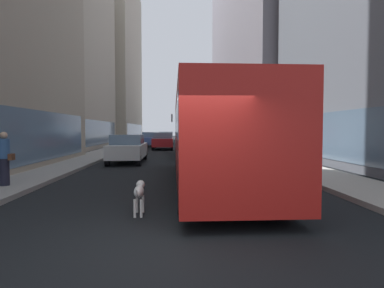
# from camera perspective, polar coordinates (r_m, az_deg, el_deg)

# --- Properties ---
(ground_plane) EXTENTS (120.00, 120.00, 0.00)m
(ground_plane) POSITION_cam_1_polar(r_m,az_deg,el_deg) (40.27, -3.05, -0.12)
(ground_plane) COLOR black
(sidewalk_left) EXTENTS (2.40, 110.00, 0.15)m
(sidewalk_left) POSITION_cam_1_polar(r_m,az_deg,el_deg) (40.64, -11.12, -0.03)
(sidewalk_left) COLOR gray
(sidewalk_left) RESTS_ON ground
(sidewalk_right) EXTENTS (2.40, 110.00, 0.15)m
(sidewalk_right) POSITION_cam_1_polar(r_m,az_deg,el_deg) (40.69, 5.00, 0.01)
(sidewalk_right) COLOR #ADA89E
(sidewalk_right) RESTS_ON ground
(building_left_mid) EXTENTS (8.57, 18.10, 19.89)m
(building_left_mid) POSITION_cam_1_polar(r_m,az_deg,el_deg) (35.42, -23.44, 15.49)
(building_left_mid) COLOR #B2A893
(building_left_mid) RESTS_ON ground
(building_left_far) EXTENTS (10.59, 22.09, 27.19)m
(building_left_far) POSITION_cam_1_polar(r_m,az_deg,el_deg) (56.98, -15.60, 14.34)
(building_left_far) COLOR #B2A893
(building_left_far) RESTS_ON ground
(building_right_mid) EXTENTS (10.25, 19.06, 19.87)m
(building_right_mid) POSITION_cam_1_polar(r_m,az_deg,el_deg) (37.25, 16.25, 14.93)
(building_right_mid) COLOR slate
(building_right_mid) RESTS_ON ground
(building_right_far) EXTENTS (8.64, 18.83, 40.71)m
(building_right_far) POSITION_cam_1_polar(r_m,az_deg,el_deg) (59.01, 9.28, 20.77)
(building_right_far) COLOR slate
(building_right_far) RESTS_ON ground
(transit_bus) EXTENTS (2.78, 11.53, 3.05)m
(transit_bus) POSITION_cam_1_polar(r_m,az_deg,el_deg) (11.33, 3.62, 1.93)
(transit_bus) COLOR red
(transit_bus) RESTS_ON ground
(car_silver_sedan) EXTENTS (1.94, 4.70, 1.62)m
(car_silver_sedan) POSITION_cam_1_polar(r_m,az_deg,el_deg) (41.76, -4.71, 1.11)
(car_silver_sedan) COLOR #B7BABF
(car_silver_sedan) RESTS_ON ground
(car_red_coupe) EXTENTS (1.92, 4.77, 1.62)m
(car_red_coupe) POSITION_cam_1_polar(r_m,az_deg,el_deg) (30.88, -5.21, 0.58)
(car_red_coupe) COLOR red
(car_red_coupe) RESTS_ON ground
(car_blue_hatchback) EXTENTS (1.74, 4.37, 1.62)m
(car_blue_hatchback) POSITION_cam_1_polar(r_m,az_deg,el_deg) (36.01, -7.49, 0.85)
(car_blue_hatchback) COLOR #4C6BB7
(car_blue_hatchback) RESTS_ON ground
(car_white_van) EXTENTS (1.84, 4.54, 1.62)m
(car_white_van) POSITION_cam_1_polar(r_m,az_deg,el_deg) (18.70, -11.39, -0.77)
(car_white_van) COLOR silver
(car_white_van) RESTS_ON ground
(car_black_suv) EXTENTS (1.72, 4.66, 1.62)m
(car_black_suv) POSITION_cam_1_polar(r_m,az_deg,el_deg) (36.95, 1.31, 0.92)
(car_black_suv) COLOR black
(car_black_suv) RESTS_ON ground
(box_truck) EXTENTS (2.30, 7.50, 3.05)m
(box_truck) POSITION_cam_1_polar(r_m,az_deg,el_deg) (23.50, 0.03, 2.01)
(box_truck) COLOR #A51919
(box_truck) RESTS_ON ground
(dalmatian_dog) EXTENTS (0.22, 0.96, 0.72)m
(dalmatian_dog) POSITION_cam_1_polar(r_m,az_deg,el_deg) (7.33, -9.44, -8.42)
(dalmatian_dog) COLOR white
(dalmatian_dog) RESTS_ON ground
(pedestrian_with_handbag) EXTENTS (0.45, 0.34, 1.69)m
(pedestrian_with_handbag) POSITION_cam_1_polar(r_m,az_deg,el_deg) (11.59, -30.56, -2.19)
(pedestrian_with_handbag) COLOR #1E1E2D
(pedestrian_with_handbag) RESTS_ON sidewalk_left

